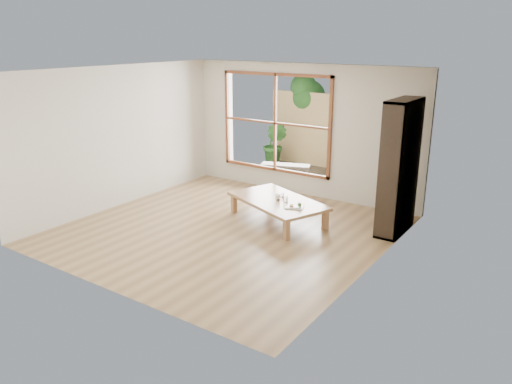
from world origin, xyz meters
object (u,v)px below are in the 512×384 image
food_tray (295,206)px  bookshelf (399,167)px  garden_bench (285,167)px  low_table (278,202)px

food_tray → bookshelf: bearing=11.9°
bookshelf → garden_bench: bookshelf is taller
garden_bench → bookshelf: bearing=-46.5°
low_table → garden_bench: 2.56m
garden_bench → food_tray: bearing=-75.0°
bookshelf → garden_bench: 3.53m
bookshelf → food_tray: 1.78m
bookshelf → food_tray: (-1.39, -0.87, -0.68)m
food_tray → garden_bench: size_ratio=0.31×
low_table → garden_bench: (-1.20, 2.26, -0.03)m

